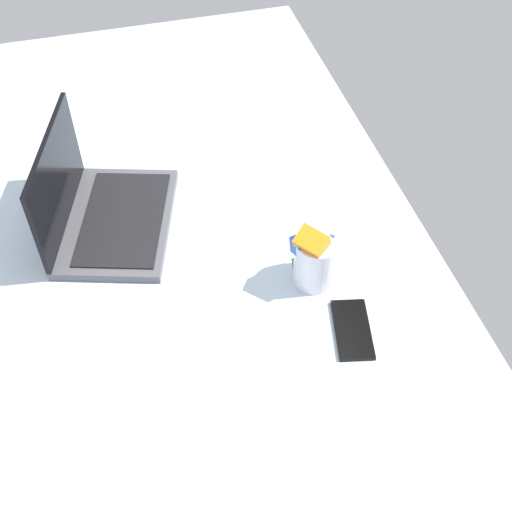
% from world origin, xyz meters
% --- Properties ---
extents(bed_mattress, '(1.80, 1.40, 0.18)m').
position_xyz_m(bed_mattress, '(0.00, 0.00, 0.09)').
color(bed_mattress, silver).
rests_on(bed_mattress, ground).
extents(laptop, '(0.38, 0.32, 0.23)m').
position_xyz_m(laptop, '(0.06, -0.02, 0.22)').
color(laptop, '#4C4C51').
rests_on(laptop, bed_mattress).
extents(snack_cup, '(0.10, 0.10, 0.15)m').
position_xyz_m(snack_cup, '(-0.20, -0.42, 0.24)').
color(snack_cup, silver).
rests_on(snack_cup, bed_mattress).
extents(cell_phone, '(0.15, 0.10, 0.01)m').
position_xyz_m(cell_phone, '(-0.35, -0.45, 0.18)').
color(cell_phone, black).
rests_on(cell_phone, bed_mattress).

